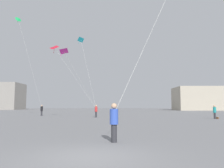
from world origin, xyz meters
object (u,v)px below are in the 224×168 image
object	(u,v)px
kite_magenta_delta	(64,52)
handbag_beside_flyer	(217,118)
kite_cyan_delta	(81,41)
building_centre_hall	(212,99)
person_in_red	(96,111)
kite_crimson_delta	(55,49)
kite_emerald_diamond	(19,21)
person_in_teal	(215,111)
person_in_blue	(114,121)
person_in_black	(42,110)

from	to	relation	value
kite_magenta_delta	handbag_beside_flyer	size ratio (longest dim) A/B	22.76
kite_cyan_delta	building_centre_hall	xyz separation A→B (m)	(40.76, 50.72, -8.18)
person_in_red	building_centre_hall	distance (m)	66.45
kite_crimson_delta	handbag_beside_flyer	xyz separation A→B (m)	(21.46, -0.06, -9.38)
kite_emerald_diamond	kite_crimson_delta	bearing A→B (deg)	-29.48
kite_crimson_delta	kite_emerald_diamond	distance (m)	10.04
person_in_teal	kite_emerald_diamond	distance (m)	31.96
person_in_blue	kite_magenta_delta	bearing A→B (deg)	67.95
building_centre_hall	handbag_beside_flyer	xyz separation A→B (m)	(-21.63, -57.65, -4.19)
person_in_blue	kite_emerald_diamond	xyz separation A→B (m)	(-16.04, 23.76, 14.17)
kite_magenta_delta	building_centre_hall	bearing A→B (deg)	56.19
person_in_teal	person_in_blue	size ratio (longest dim) A/B	0.97
kite_cyan_delta	person_in_blue	bearing A→B (deg)	-76.24
person_in_blue	handbag_beside_flyer	xyz separation A→B (m)	(12.63, 19.63, -0.88)
person_in_red	handbag_beside_flyer	world-z (taller)	person_in_red
person_in_black	kite_magenta_delta	size ratio (longest dim) A/B	0.25
kite_crimson_delta	building_centre_hall	xyz separation A→B (m)	(43.08, 57.59, -5.18)
handbag_beside_flyer	building_centre_hall	bearing A→B (deg)	69.44
kite_emerald_diamond	building_centre_hall	size ratio (longest dim) A/B	0.52
kite_emerald_diamond	person_in_red	bearing A→B (deg)	-4.97
kite_crimson_delta	kite_emerald_diamond	bearing A→B (deg)	150.52
kite_crimson_delta	handbag_beside_flyer	size ratio (longest dim) A/B	27.14
kite_crimson_delta	handbag_beside_flyer	bearing A→B (deg)	-0.16
person_in_blue	kite_cyan_delta	bearing A→B (deg)	59.49
kite_cyan_delta	person_in_teal	bearing A→B (deg)	-20.53
person_in_black	kite_magenta_delta	distance (m)	14.89
person_in_teal	building_centre_hall	xyz separation A→B (m)	(21.98, 57.75, 3.34)
kite_magenta_delta	handbag_beside_flyer	world-z (taller)	kite_magenta_delta
person_in_black	handbag_beside_flyer	world-z (taller)	person_in_black
person_in_teal	person_in_black	distance (m)	26.75
person_in_teal	handbag_beside_flyer	distance (m)	0.92
kite_cyan_delta	kite_crimson_delta	distance (m)	7.85
person_in_teal	person_in_blue	bearing A→B (deg)	3.87
kite_crimson_delta	handbag_beside_flyer	world-z (taller)	kite_crimson_delta
kite_crimson_delta	handbag_beside_flyer	distance (m)	23.41
building_centre_hall	handbag_beside_flyer	size ratio (longest dim) A/B	87.78
kite_emerald_diamond	kite_cyan_delta	bearing A→B (deg)	16.35
person_in_teal	person_in_red	size ratio (longest dim) A/B	0.97
kite_cyan_delta	kite_crimson_delta	world-z (taller)	kite_cyan_delta
person_in_teal	kite_crimson_delta	xyz separation A→B (m)	(-21.11, 0.16, 8.53)
person_in_black	kite_cyan_delta	world-z (taller)	kite_cyan_delta
kite_emerald_diamond	handbag_beside_flyer	bearing A→B (deg)	-8.21
kite_cyan_delta	building_centre_hall	world-z (taller)	kite_cyan_delta
person_in_red	kite_emerald_diamond	bearing A→B (deg)	-3.07
kite_magenta_delta	kite_emerald_diamond	bearing A→B (deg)	141.31
kite_emerald_diamond	kite_magenta_delta	size ratio (longest dim) A/B	2.00
kite_emerald_diamond	building_centre_hall	xyz separation A→B (m)	(50.29, 53.52, -10.86)
kite_crimson_delta	kite_magenta_delta	bearing A→B (deg)	-57.55
person_in_teal	person_in_black	world-z (taller)	person_in_black
kite_emerald_diamond	building_centre_hall	bearing A→B (deg)	46.78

